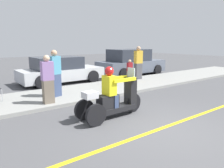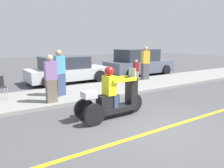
% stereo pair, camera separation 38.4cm
% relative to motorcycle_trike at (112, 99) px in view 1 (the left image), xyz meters
% --- Properties ---
extents(ground_plane, '(60.00, 60.00, 0.00)m').
position_rel_motorcycle_trike_xyz_m(ground_plane, '(0.45, -1.45, -0.55)').
color(ground_plane, '#4C4C4F').
extents(lane_stripe, '(24.00, 0.12, 0.01)m').
position_rel_motorcycle_trike_xyz_m(lane_stripe, '(-0.00, -1.45, -0.54)').
color(lane_stripe, gold).
rests_on(lane_stripe, ground).
extents(sidewalk_strip, '(28.00, 2.80, 0.12)m').
position_rel_motorcycle_trike_xyz_m(sidewalk_strip, '(0.45, 3.15, -0.49)').
color(sidewalk_strip, gray).
rests_on(sidewalk_strip, ground).
extents(motorcycle_trike, '(2.16, 0.70, 1.50)m').
position_rel_motorcycle_trike_xyz_m(motorcycle_trike, '(0.00, 0.00, 0.00)').
color(motorcycle_trike, black).
rests_on(motorcycle_trike, ground).
extents(spectator_mid_group, '(0.48, 0.37, 1.76)m').
position_rel_motorcycle_trike_xyz_m(spectator_mid_group, '(-0.47, 2.93, 0.43)').
color(spectator_mid_group, '#38476B').
rests_on(spectator_mid_group, sidewalk_strip).
extents(spectator_far_back, '(0.39, 0.24, 1.63)m').
position_rel_motorcycle_trike_xyz_m(spectator_far_back, '(-1.06, 2.16, 0.36)').
color(spectator_far_back, '#726656').
rests_on(spectator_far_back, sidewalk_strip).
extents(spectator_with_child, '(0.28, 0.18, 1.16)m').
position_rel_motorcycle_trike_xyz_m(spectator_with_child, '(3.83, 3.51, 0.13)').
color(spectator_with_child, gray).
rests_on(spectator_with_child, sidewalk_strip).
extents(spectator_near_curb, '(0.46, 0.31, 1.81)m').
position_rel_motorcycle_trike_xyz_m(spectator_near_curb, '(4.80, 3.89, 0.45)').
color(spectator_near_curb, '#515156').
rests_on(spectator_near_curb, sidewalk_strip).
extents(parked_car_lot_right, '(4.38, 2.08, 1.40)m').
position_rel_motorcycle_trike_xyz_m(parked_car_lot_right, '(1.13, 6.09, 0.12)').
color(parked_car_lot_right, silver).
rests_on(parked_car_lot_right, ground).
extents(parked_car_lot_far, '(4.67, 2.12, 1.70)m').
position_rel_motorcycle_trike_xyz_m(parked_car_lot_far, '(6.14, 5.98, 0.25)').
color(parked_car_lot_far, slate).
rests_on(parked_car_lot_far, ground).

